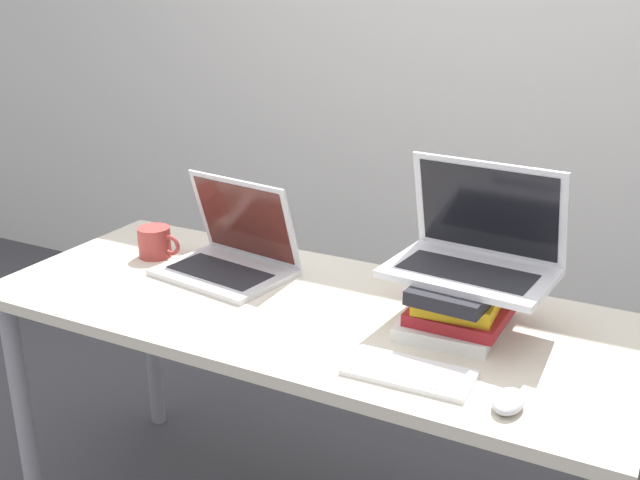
% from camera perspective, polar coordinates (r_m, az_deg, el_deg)
% --- Properties ---
extents(wall_back, '(8.00, 0.05, 2.70)m').
position_cam_1_polar(wall_back, '(3.00, 12.17, 16.26)').
color(wall_back, silver).
rests_on(wall_back, ground_plane).
extents(desk, '(1.63, 0.67, 0.73)m').
position_cam_1_polar(desk, '(1.91, -1.17, -7.12)').
color(desk, beige).
rests_on(desk, ground_plane).
extents(laptop_left, '(0.38, 0.31, 0.26)m').
position_cam_1_polar(laptop_left, '(2.07, -6.83, -1.10)').
color(laptop_left, silver).
rests_on(laptop_left, desk).
extents(book_stack, '(0.24, 0.30, 0.13)m').
position_cam_1_polar(book_stack, '(1.77, 10.61, -4.74)').
color(book_stack, white).
rests_on(book_stack, desk).
extents(laptop_on_books, '(0.39, 0.28, 0.26)m').
position_cam_1_polar(laptop_on_books, '(1.75, 11.77, -0.85)').
color(laptop_on_books, silver).
rests_on(laptop_on_books, book_stack).
extents(wireless_keyboard, '(0.27, 0.13, 0.01)m').
position_cam_1_polar(wireless_keyboard, '(1.58, 6.80, -9.99)').
color(wireless_keyboard, white).
rests_on(wireless_keyboard, desk).
extents(mouse, '(0.06, 0.10, 0.03)m').
position_cam_1_polar(mouse, '(1.50, 14.17, -11.82)').
color(mouse, '#B2B2B7').
rests_on(mouse, desk).
extents(mug, '(0.14, 0.09, 0.09)m').
position_cam_1_polar(mug, '(2.22, -12.43, -0.16)').
color(mug, '#9E3833').
rests_on(mug, desk).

